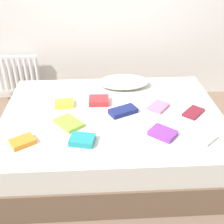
% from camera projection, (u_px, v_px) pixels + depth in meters
% --- Properties ---
extents(ground_plane, '(8.00, 8.00, 0.00)m').
position_uv_depth(ground_plane, '(112.00, 156.00, 2.85)').
color(ground_plane, '#7F6651').
extents(bed, '(2.00, 1.50, 0.50)m').
position_uv_depth(bed, '(112.00, 136.00, 2.72)').
color(bed, brown).
rests_on(bed, ground).
extents(radiator, '(0.58, 0.04, 0.49)m').
position_uv_depth(radiator, '(16.00, 74.00, 3.62)').
color(radiator, white).
rests_on(radiator, ground).
extents(pillow, '(0.53, 0.31, 0.11)m').
position_uv_depth(pillow, '(123.00, 82.00, 3.01)').
color(pillow, white).
rests_on(pillow, bed).
extents(textbook_red, '(0.19, 0.17, 0.05)m').
position_uv_depth(textbook_red, '(99.00, 101.00, 2.73)').
color(textbook_red, red).
rests_on(textbook_red, bed).
extents(textbook_purple, '(0.25, 0.24, 0.04)m').
position_uv_depth(textbook_purple, '(163.00, 133.00, 2.29)').
color(textbook_purple, purple).
rests_on(textbook_purple, bed).
extents(textbook_pink, '(0.22, 0.23, 0.03)m').
position_uv_depth(textbook_pink, '(159.00, 107.00, 2.65)').
color(textbook_pink, pink).
rests_on(textbook_pink, bed).
extents(textbook_teal, '(0.21, 0.18, 0.05)m').
position_uv_depth(textbook_teal, '(82.00, 140.00, 2.21)').
color(textbook_teal, teal).
rests_on(textbook_teal, bed).
extents(textbook_yellow, '(0.18, 0.16, 0.04)m').
position_uv_depth(textbook_yellow, '(64.00, 104.00, 2.69)').
color(textbook_yellow, yellow).
rests_on(textbook_yellow, bed).
extents(textbook_lime, '(0.27, 0.28, 0.03)m').
position_uv_depth(textbook_lime, '(69.00, 123.00, 2.42)').
color(textbook_lime, '#8CC638').
rests_on(textbook_lime, bed).
extents(textbook_navy, '(0.28, 0.22, 0.04)m').
position_uv_depth(textbook_navy, '(123.00, 111.00, 2.57)').
color(textbook_navy, navy).
rests_on(textbook_navy, bed).
extents(textbook_white, '(0.27, 0.27, 0.03)m').
position_uv_depth(textbook_white, '(200.00, 135.00, 2.27)').
color(textbook_white, white).
rests_on(textbook_white, bed).
extents(textbook_maroon, '(0.23, 0.24, 0.02)m').
position_uv_depth(textbook_maroon, '(193.00, 112.00, 2.57)').
color(textbook_maroon, maroon).
rests_on(textbook_maroon, bed).
extents(textbook_orange, '(0.22, 0.21, 0.04)m').
position_uv_depth(textbook_orange, '(23.00, 142.00, 2.19)').
color(textbook_orange, orange).
rests_on(textbook_orange, bed).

